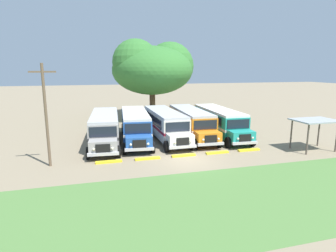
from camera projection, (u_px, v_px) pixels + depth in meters
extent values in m
plane|color=#84755B|center=(188.00, 160.00, 22.14)|extent=(220.00, 220.00, 0.00)
cube|color=#4C7538|center=(230.00, 199.00, 15.51)|extent=(80.00, 8.92, 0.01)
cube|color=#9E9993|center=(105.00, 127.00, 27.31)|extent=(3.23, 9.37, 2.10)
cube|color=#282828|center=(105.00, 128.00, 27.34)|extent=(3.26, 9.39, 0.24)
cube|color=black|center=(118.00, 121.00, 27.73)|extent=(0.68, 7.98, 0.80)
cube|color=black|center=(91.00, 121.00, 27.26)|extent=(0.68, 7.98, 0.80)
cube|color=#B2B2B7|center=(104.00, 115.00, 27.08)|extent=(3.14, 9.26, 0.22)
cube|color=#9E9993|center=(103.00, 146.00, 22.31)|extent=(2.30, 1.57, 1.05)
cube|color=black|center=(103.00, 149.00, 21.60)|extent=(1.10, 0.19, 0.70)
cube|color=#B7B7BC|center=(103.00, 154.00, 21.64)|extent=(2.41, 0.39, 0.24)
cube|color=black|center=(103.00, 132.00, 22.75)|extent=(2.20, 0.24, 0.84)
cube|color=#282828|center=(106.00, 119.00, 31.78)|extent=(0.90, 0.13, 1.30)
sphere|color=#EAE5C6|center=(112.00, 148.00, 21.68)|extent=(0.20, 0.20, 0.20)
sphere|color=#EAE5C6|center=(94.00, 149.00, 21.42)|extent=(0.20, 0.20, 0.20)
cylinder|color=black|center=(119.00, 152.00, 22.74)|extent=(0.36, 1.02, 1.00)
cylinder|color=black|center=(88.00, 153.00, 22.29)|extent=(0.36, 1.02, 1.00)
cylinder|color=black|center=(117.00, 130.00, 30.63)|extent=(0.36, 1.02, 1.00)
cylinder|color=black|center=(95.00, 131.00, 30.18)|extent=(0.36, 1.02, 1.00)
cube|color=#23519E|center=(135.00, 124.00, 28.61)|extent=(3.39, 9.40, 2.10)
cube|color=silver|center=(135.00, 126.00, 28.64)|extent=(3.42, 9.42, 0.24)
cube|color=black|center=(147.00, 118.00, 29.01)|extent=(0.82, 7.97, 0.80)
cube|color=black|center=(122.00, 119.00, 28.58)|extent=(0.82, 7.97, 0.80)
cube|color=beige|center=(135.00, 113.00, 28.37)|extent=(3.30, 9.29, 0.22)
cube|color=#23519E|center=(139.00, 142.00, 23.59)|extent=(2.33, 1.61, 1.05)
cube|color=black|center=(139.00, 144.00, 22.87)|extent=(1.10, 0.21, 0.70)
cube|color=#B7B7BC|center=(140.00, 149.00, 22.92)|extent=(2.41, 0.43, 0.24)
cube|color=black|center=(138.00, 129.00, 24.04)|extent=(2.20, 0.28, 0.84)
cube|color=silver|center=(133.00, 117.00, 33.09)|extent=(0.90, 0.15, 1.30)
sphere|color=#EAE5C6|center=(148.00, 144.00, 22.94)|extent=(0.20, 0.20, 0.20)
sphere|color=#EAE5C6|center=(131.00, 145.00, 22.71)|extent=(0.20, 0.20, 0.20)
cylinder|color=black|center=(153.00, 147.00, 24.00)|extent=(0.38, 1.02, 1.00)
cylinder|color=black|center=(124.00, 149.00, 23.59)|extent=(0.38, 1.02, 1.00)
cylinder|color=black|center=(144.00, 128.00, 31.91)|extent=(0.38, 1.02, 1.00)
cylinder|color=black|center=(123.00, 128.00, 31.51)|extent=(0.38, 1.02, 1.00)
cube|color=silver|center=(164.00, 123.00, 29.20)|extent=(2.50, 9.20, 2.10)
cube|color=maroon|center=(164.00, 124.00, 29.23)|extent=(2.53, 9.22, 0.24)
cube|color=black|center=(175.00, 117.00, 29.71)|extent=(0.04, 8.00, 0.80)
cube|color=black|center=(152.00, 118.00, 29.05)|extent=(0.04, 8.00, 0.80)
cube|color=#B2B2B7|center=(164.00, 112.00, 28.97)|extent=(2.42, 9.10, 0.22)
cube|color=silver|center=(180.00, 140.00, 24.30)|extent=(2.20, 1.40, 1.05)
cube|color=black|center=(183.00, 142.00, 23.59)|extent=(1.10, 0.10, 0.70)
cube|color=#B7B7BC|center=(183.00, 147.00, 23.64)|extent=(2.40, 0.20, 0.24)
cube|color=black|center=(178.00, 127.00, 24.73)|extent=(2.20, 0.06, 0.84)
cube|color=maroon|center=(155.00, 117.00, 33.58)|extent=(0.90, 0.06, 1.30)
sphere|color=#EAE5C6|center=(191.00, 141.00, 23.73)|extent=(0.20, 0.20, 0.20)
sphere|color=#EAE5C6|center=(175.00, 143.00, 23.36)|extent=(0.20, 0.20, 0.20)
cylinder|color=black|center=(193.00, 145.00, 24.81)|extent=(0.28, 1.00, 1.00)
cylinder|color=black|center=(166.00, 147.00, 24.18)|extent=(0.28, 1.00, 1.00)
cylinder|color=black|center=(168.00, 127.00, 32.55)|extent=(0.28, 1.00, 1.00)
cylinder|color=black|center=(148.00, 128.00, 31.93)|extent=(0.28, 1.00, 1.00)
cube|color=orange|center=(190.00, 121.00, 30.15)|extent=(2.92, 9.31, 2.10)
cube|color=white|center=(190.00, 123.00, 30.18)|extent=(2.95, 9.33, 0.24)
cube|color=black|center=(201.00, 116.00, 30.61)|extent=(0.41, 7.99, 0.80)
cube|color=black|center=(178.00, 117.00, 30.06)|extent=(0.41, 7.99, 0.80)
cube|color=#B2B2B7|center=(190.00, 110.00, 29.92)|extent=(2.84, 9.20, 0.22)
cube|color=orange|center=(208.00, 137.00, 25.19)|extent=(2.26, 1.50, 1.05)
cube|color=black|center=(211.00, 139.00, 24.48)|extent=(1.10, 0.15, 0.70)
cube|color=#B7B7BC|center=(211.00, 144.00, 24.52)|extent=(2.41, 0.31, 0.24)
cube|color=black|center=(205.00, 125.00, 25.62)|extent=(2.20, 0.16, 0.84)
cube|color=white|center=(179.00, 115.00, 34.58)|extent=(0.90, 0.10, 1.30)
sphere|color=#EAE5C6|center=(219.00, 139.00, 24.58)|extent=(0.20, 0.20, 0.20)
sphere|color=#EAE5C6|center=(203.00, 140.00, 24.28)|extent=(0.20, 0.20, 0.20)
cylinder|color=black|center=(220.00, 142.00, 25.65)|extent=(0.33, 1.01, 1.00)
cylinder|color=black|center=(195.00, 144.00, 25.13)|extent=(0.33, 1.01, 1.00)
cylinder|color=black|center=(192.00, 125.00, 33.48)|extent=(0.33, 1.01, 1.00)
cylinder|color=black|center=(173.00, 126.00, 32.96)|extent=(0.33, 1.01, 1.00)
cube|color=teal|center=(218.00, 121.00, 30.52)|extent=(2.90, 9.30, 2.10)
cube|color=white|center=(218.00, 122.00, 30.55)|extent=(2.93, 9.32, 0.24)
cube|color=black|center=(228.00, 115.00, 30.98)|extent=(0.39, 7.99, 0.80)
cube|color=black|center=(206.00, 116.00, 30.42)|extent=(0.39, 7.99, 0.80)
cube|color=silver|center=(219.00, 110.00, 30.29)|extent=(2.81, 9.20, 0.22)
cube|color=teal|center=(241.00, 136.00, 25.56)|extent=(2.26, 1.49, 1.05)
cube|color=black|center=(245.00, 138.00, 24.85)|extent=(1.10, 0.15, 0.70)
cube|color=#B7B7BC|center=(245.00, 143.00, 24.90)|extent=(2.41, 0.30, 0.24)
cube|color=black|center=(238.00, 124.00, 26.00)|extent=(2.20, 0.16, 0.84)
cube|color=white|center=(204.00, 115.00, 34.95)|extent=(0.90, 0.10, 1.30)
sphere|color=#EAE5C6|center=(253.00, 138.00, 24.95)|extent=(0.20, 0.20, 0.20)
sphere|color=#EAE5C6|center=(238.00, 139.00, 24.65)|extent=(0.20, 0.20, 0.20)
cylinder|color=black|center=(252.00, 141.00, 26.02)|extent=(0.32, 1.01, 1.00)
cylinder|color=black|center=(228.00, 143.00, 25.50)|extent=(0.32, 1.01, 1.00)
cylinder|color=black|center=(217.00, 124.00, 33.85)|extent=(0.32, 1.01, 1.00)
cylinder|color=black|center=(198.00, 125.00, 33.33)|extent=(0.32, 1.01, 1.00)
cube|color=yellow|center=(109.00, 162.00, 21.55)|extent=(2.00, 0.36, 0.15)
cube|color=yellow|center=(148.00, 158.00, 22.33)|extent=(2.00, 0.36, 0.15)
cube|color=yellow|center=(184.00, 155.00, 23.12)|extent=(2.00, 0.36, 0.15)
cube|color=yellow|center=(217.00, 153.00, 23.91)|extent=(2.00, 0.36, 0.15)
cube|color=yellow|center=(249.00, 150.00, 24.69)|extent=(2.00, 0.36, 0.15)
cylinder|color=brown|center=(152.00, 104.00, 40.46)|extent=(0.82, 0.82, 4.28)
ellipsoid|color=#33702D|center=(152.00, 71.00, 39.53)|extent=(11.11, 12.03, 6.73)
sphere|color=#33702D|center=(170.00, 66.00, 41.35)|extent=(7.00, 7.00, 7.00)
sphere|color=#33702D|center=(136.00, 63.00, 38.00)|extent=(6.31, 6.31, 6.31)
sphere|color=#33702D|center=(147.00, 72.00, 43.14)|extent=(6.65, 6.65, 6.65)
cylinder|color=brown|center=(46.00, 116.00, 20.13)|extent=(0.20, 0.20, 7.45)
cube|color=brown|center=(42.00, 72.00, 19.51)|extent=(1.80, 0.12, 0.12)
cylinder|color=brown|center=(308.00, 139.00, 23.40)|extent=(0.14, 0.14, 2.60)
cylinder|color=brown|center=(319.00, 132.00, 26.07)|extent=(0.14, 0.14, 2.60)
cylinder|color=brown|center=(291.00, 134.00, 25.29)|extent=(0.14, 0.14, 2.60)
cube|color=#9EA3A8|center=(315.00, 120.00, 24.46)|extent=(3.60, 2.60, 0.12)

